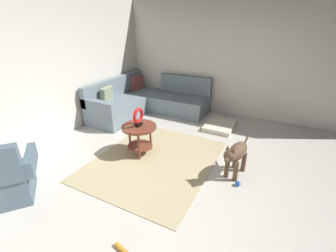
{
  "coord_description": "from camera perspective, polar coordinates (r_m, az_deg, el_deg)",
  "views": [
    {
      "loc": [
        -2.7,
        -1.03,
        2.2
      ],
      "look_at": [
        0.45,
        0.6,
        0.55
      ],
      "focal_mm": 24.64,
      "sensor_mm": 36.0,
      "label": 1
    }
  ],
  "objects": [
    {
      "name": "wall_back",
      "position": [
        4.87,
        -28.64,
        11.96
      ],
      "size": [
        6.0,
        0.12,
        2.7
      ],
      "primitive_type": "cube",
      "color": "silver",
      "rests_on": "ground_plane"
    },
    {
      "name": "wall_right",
      "position": [
        5.8,
        17.46,
        15.43
      ],
      "size": [
        0.12,
        6.0,
        2.7
      ],
      "primitive_type": "cube",
      "color": "silver",
      "rests_on": "ground_plane"
    },
    {
      "name": "dog_toy_ball",
      "position": [
        3.58,
        16.89,
        -13.47
      ],
      "size": [
        0.08,
        0.08,
        0.08
      ],
      "primitive_type": "sphere",
      "color": "blue",
      "rests_on": "ground_plane"
    },
    {
      "name": "side_table",
      "position": [
        4.02,
        -7.12,
        -1.55
      ],
      "size": [
        0.6,
        0.6,
        0.54
      ],
      "color": "brown",
      "rests_on": "ground_plane"
    },
    {
      "name": "dog_bed_mat",
      "position": [
        5.27,
        12.77,
        0.16
      ],
      "size": [
        0.8,
        0.6,
        0.09
      ],
      "primitive_type": "cube",
      "color": "beige",
      "rests_on": "ground_plane"
    },
    {
      "name": "area_rug",
      "position": [
        3.99,
        -3.29,
        -8.46
      ],
      "size": [
        2.3,
        1.9,
        0.01
      ],
      "primitive_type": "cube",
      "color": "tan",
      "rests_on": "ground_plane"
    },
    {
      "name": "armchair",
      "position": [
        3.7,
        -35.63,
        -10.78
      ],
      "size": [
        1.0,
        0.97,
        0.88
      ],
      "rotation": [
        0.0,
        0.0,
        -0.69
      ],
      "color": "#4C6070",
      "rests_on": "ground_plane"
    },
    {
      "name": "dog",
      "position": [
        3.59,
        16.5,
        -6.68
      ],
      "size": [
        0.84,
        0.31,
        0.63
      ],
      "rotation": [
        0.0,
        0.0,
        1.39
      ],
      "color": "brown",
      "rests_on": "ground_plane"
    },
    {
      "name": "sectional_couch",
      "position": [
        5.91,
        -5.45,
        5.96
      ],
      "size": [
        2.2,
        2.25,
        0.88
      ],
      "color": "slate",
      "rests_on": "ground_plane"
    },
    {
      "name": "torus_sculpture",
      "position": [
        3.9,
        -7.35,
        2.32
      ],
      "size": [
        0.28,
        0.08,
        0.33
      ],
      "color": "black",
      "rests_on": "side_table"
    },
    {
      "name": "dog_toy_rope",
      "position": [
        2.77,
        -11.54,
        -27.53
      ],
      "size": [
        0.09,
        0.17,
        0.05
      ],
      "primitive_type": "cylinder",
      "rotation": [
        0.0,
        1.57,
        1.32
      ],
      "color": "orange",
      "rests_on": "ground_plane"
    },
    {
      "name": "ground_plane",
      "position": [
        3.66,
        5.25,
        -13.08
      ],
      "size": [
        6.0,
        6.0,
        0.1
      ],
      "primitive_type": "cube",
      "color": "beige"
    }
  ]
}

